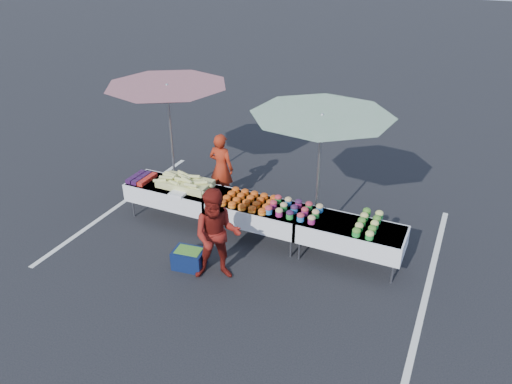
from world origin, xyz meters
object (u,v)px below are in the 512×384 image
at_px(table_right, 351,234).
at_px(table_center, 256,212).
at_px(table_left, 174,193).
at_px(customer, 217,235).
at_px(vendor, 221,168).
at_px(storage_bin, 189,258).
at_px(umbrella_left, 168,95).
at_px(umbrella_right, 321,127).

bearing_deg(table_right, table_center, 180.00).
distance_m(table_left, customer, 2.18).
xyz_separation_m(vendor, storage_bin, (0.63, -2.40, -0.58)).
distance_m(vendor, umbrella_left, 1.85).
height_order(table_center, customer, customer).
xyz_separation_m(customer, storage_bin, (-0.59, 0.02, -0.64)).
relative_size(vendor, umbrella_right, 0.51).
relative_size(table_left, customer, 1.13).
height_order(table_left, customer, customer).
bearing_deg(table_left, umbrella_left, 122.51).
bearing_deg(umbrella_left, table_right, -11.01).
bearing_deg(table_right, umbrella_right, 152.45).
bearing_deg(customer, vendor, 92.33).
height_order(table_left, table_right, same).
bearing_deg(customer, umbrella_left, 111.81).
distance_m(table_center, umbrella_right, 2.03).
bearing_deg(vendor, umbrella_left, 19.18).
xyz_separation_m(table_left, table_center, (1.80, 0.00, 0.00)).
distance_m(table_right, umbrella_right, 1.91).
height_order(vendor, storage_bin, vendor).
relative_size(customer, storage_bin, 2.85).
height_order(vendor, umbrella_left, umbrella_left).
bearing_deg(umbrella_left, table_center, -19.10).
bearing_deg(table_left, customer, -37.91).
relative_size(table_left, storage_bin, 3.21).
xyz_separation_m(table_center, table_right, (1.80, 0.00, 0.00)).
bearing_deg(storage_bin, table_left, 122.91).
bearing_deg(umbrella_left, vendor, 15.85).
bearing_deg(table_center, table_right, 0.00).
distance_m(table_center, umbrella_left, 2.98).
height_order(table_right, vendor, vendor).
xyz_separation_m(table_left, customer, (1.71, -1.33, 0.24)).
relative_size(table_left, table_center, 1.00).
distance_m(table_center, customer, 1.36).
xyz_separation_m(table_center, umbrella_left, (-2.31, 0.80, 1.71)).
height_order(umbrella_left, umbrella_right, umbrella_left).
height_order(table_center, storage_bin, table_center).
distance_m(customer, umbrella_left, 3.41).
xyz_separation_m(table_right, customer, (-1.89, -1.33, 0.24)).
height_order(customer, storage_bin, customer).
xyz_separation_m(table_center, storage_bin, (-0.68, -1.31, -0.40)).
bearing_deg(table_right, vendor, 160.73).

